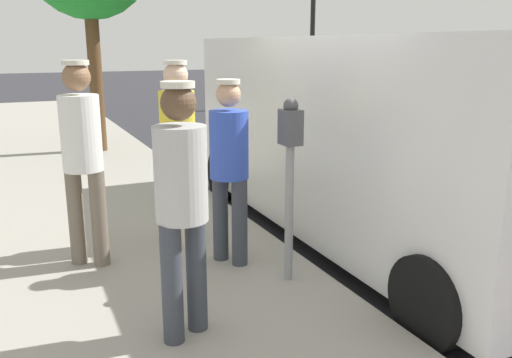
# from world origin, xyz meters

# --- Properties ---
(ground_plane) EXTENTS (80.00, 80.00, 0.00)m
(ground_plane) POSITION_xyz_m (0.00, 0.00, 0.00)
(ground_plane) COLOR #2D2D33
(sidewalk_slab) EXTENTS (5.00, 32.00, 0.15)m
(sidewalk_slab) POSITION_xyz_m (3.50, 0.00, 0.07)
(sidewalk_slab) COLOR #9E998E
(sidewalk_slab) RESTS_ON ground
(parking_meter_near) EXTENTS (0.14, 0.18, 1.52)m
(parking_meter_near) POSITION_xyz_m (1.35, 0.43, 1.18)
(parking_meter_near) COLOR gray
(parking_meter_near) RESTS_ON sidewalk_slab
(pedestrian_in_white) EXTENTS (0.34, 0.34, 1.80)m
(pedestrian_in_white) POSITION_xyz_m (2.82, -0.60, 1.19)
(pedestrian_in_white) COLOR #726656
(pedestrian_in_white) RESTS_ON sidewalk_slab
(pedestrian_in_blue) EXTENTS (0.34, 0.34, 1.64)m
(pedestrian_in_blue) POSITION_xyz_m (1.66, -0.12, 1.09)
(pedestrian_in_blue) COLOR #383D47
(pedestrian_in_blue) RESTS_ON sidewalk_slab
(pedestrian_in_gray) EXTENTS (0.34, 0.34, 1.71)m
(pedestrian_in_gray) POSITION_xyz_m (2.41, 0.93, 1.13)
(pedestrian_in_gray) COLOR #383D47
(pedestrian_in_gray) RESTS_ON sidewalk_slab
(pedestrian_in_yellow) EXTENTS (0.34, 0.34, 1.78)m
(pedestrian_in_yellow) POSITION_xyz_m (1.91, -0.82, 1.18)
(pedestrian_in_yellow) COLOR beige
(pedestrian_in_yellow) RESTS_ON sidewalk_slab
(parked_van) EXTENTS (2.17, 5.22, 2.15)m
(parked_van) POSITION_xyz_m (-0.15, -0.51, 1.15)
(parked_van) COLOR white
(parked_van) RESTS_ON ground
(traffic_light_corner) EXTENTS (2.48, 0.42, 5.20)m
(traffic_light_corner) POSITION_xyz_m (-6.84, -11.76, 3.52)
(traffic_light_corner) COLOR black
(traffic_light_corner) RESTS_ON ground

